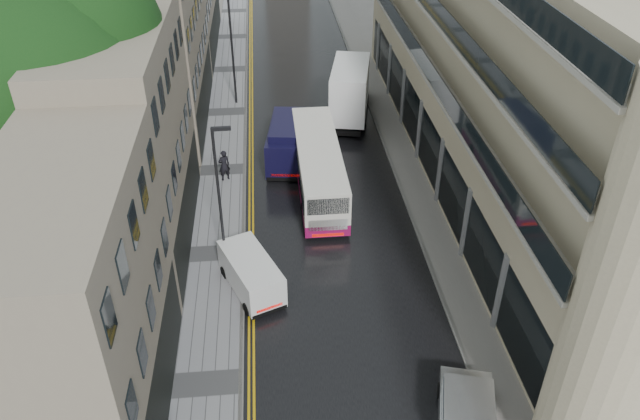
{
  "coord_description": "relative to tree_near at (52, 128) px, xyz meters",
  "views": [
    {
      "loc": [
        -2.98,
        -5.8,
        19.32
      ],
      "look_at": [
        -0.78,
        18.0,
        3.2
      ],
      "focal_mm": 35.0,
      "sensor_mm": 36.0,
      "label": 1
    }
  ],
  "objects": [
    {
      "name": "road",
      "position": [
        12.5,
        7.5,
        -6.94
      ],
      "size": [
        9.0,
        85.0,
        0.02
      ],
      "primitive_type": "cube",
      "color": "black",
      "rests_on": "ground"
    },
    {
      "name": "left_sidewalk",
      "position": [
        6.65,
        7.5,
        -6.89
      ],
      "size": [
        2.7,
        85.0,
        0.12
      ],
      "primitive_type": "cube",
      "color": "gray",
      "rests_on": "ground"
    },
    {
      "name": "right_sidewalk",
      "position": [
        17.9,
        7.5,
        -6.89
      ],
      "size": [
        1.8,
        85.0,
        0.12
      ],
      "primitive_type": "cube",
      "color": "slate",
      "rests_on": "ground"
    },
    {
      "name": "old_shop_row",
      "position": [
        3.05,
        10.0,
        -0.95
      ],
      "size": [
        4.5,
        56.0,
        12.0
      ],
      "primitive_type": null,
      "color": "gray",
      "rests_on": "ground"
    },
    {
      "name": "modern_block",
      "position": [
        22.8,
        6.0,
        0.05
      ],
      "size": [
        8.0,
        40.0,
        14.0
      ],
      "primitive_type": null,
      "color": "beige",
      "rests_on": "ground"
    },
    {
      "name": "tree_near",
      "position": [
        0.0,
        0.0,
        0.0
      ],
      "size": [
        10.56,
        10.56,
        13.89
      ],
      "primitive_type": null,
      "color": "black",
      "rests_on": "ground"
    },
    {
      "name": "tree_far",
      "position": [
        0.3,
        13.0,
        -0.72
      ],
      "size": [
        9.24,
        9.24,
        12.46
      ],
      "primitive_type": null,
      "color": "black",
      "rests_on": "ground"
    },
    {
      "name": "cream_bus",
      "position": [
        11.2,
        2.06,
        -5.52
      ],
      "size": [
        2.4,
        10.34,
        2.82
      ],
      "primitive_type": null,
      "rotation": [
        0.0,
        0.0,
        0.01
      ],
      "color": "white",
      "rests_on": "road"
    },
    {
      "name": "white_lorry",
      "position": [
        13.91,
        12.67,
        -4.87
      ],
      "size": [
        3.88,
        8.14,
        4.11
      ],
      "primitive_type": null,
      "rotation": [
        0.0,
        0.0,
        -0.2
      ],
      "color": "white",
      "rests_on": "road"
    },
    {
      "name": "white_van",
      "position": [
        8.2,
        -5.24,
        -6.0
      ],
      "size": [
        3.17,
        4.44,
        1.84
      ],
      "primitive_type": null,
      "rotation": [
        0.0,
        0.0,
        0.39
      ],
      "color": "white",
      "rests_on": "road"
    },
    {
      "name": "navy_van",
      "position": [
        9.42,
        6.59,
        -5.48
      ],
      "size": [
        3.03,
        5.94,
        2.9
      ],
      "primitive_type": null,
      "rotation": [
        0.0,
        0.0,
        -0.14
      ],
      "color": "black",
      "rests_on": "road"
    },
    {
      "name": "pedestrian",
      "position": [
        6.84,
        6.32,
        -5.86
      ],
      "size": [
        0.83,
        0.7,
        1.92
      ],
      "primitive_type": "imported",
      "rotation": [
        0.0,
        0.0,
        3.55
      ],
      "color": "black",
      "rests_on": "left_sidewalk"
    },
    {
      "name": "lamp_post_near",
      "position": [
        7.17,
        -2.02,
        -3.08
      ],
      "size": [
        0.85,
        0.21,
        7.5
      ],
      "primitive_type": null,
      "rotation": [
        0.0,
        0.0,
        0.03
      ],
      "color": "black",
      "rests_on": "left_sidewalk"
    },
    {
      "name": "lamp_post_far",
      "position": [
        7.28,
        17.33,
        -2.3
      ],
      "size": [
        1.03,
        0.58,
        9.06
      ],
      "primitive_type": null,
      "rotation": [
        0.0,
        0.0,
        0.37
      ],
      "color": "black",
      "rests_on": "left_sidewalk"
    }
  ]
}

